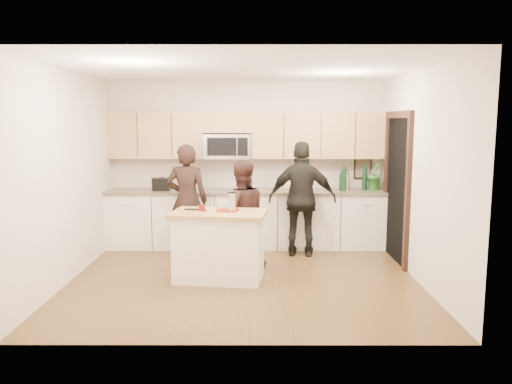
{
  "coord_description": "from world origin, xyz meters",
  "views": [
    {
      "loc": [
        0.17,
        -6.37,
        2.05
      ],
      "look_at": [
        0.16,
        0.35,
        1.1
      ],
      "focal_mm": 35.0,
      "sensor_mm": 36.0,
      "label": 1
    }
  ],
  "objects_px": {
    "toaster": "(162,184)",
    "woman_center": "(241,214)",
    "island": "(219,245)",
    "woman_left": "(187,200)",
    "woman_right": "(302,199)"
  },
  "relations": [
    {
      "from": "woman_left",
      "to": "woman_right",
      "type": "relative_size",
      "value": 0.98
    },
    {
      "from": "toaster",
      "to": "woman_left",
      "type": "xyz_separation_m",
      "value": [
        0.48,
        -0.54,
        -0.18
      ]
    },
    {
      "from": "woman_left",
      "to": "woman_center",
      "type": "distance_m",
      "value": 1.06
    },
    {
      "from": "island",
      "to": "woman_right",
      "type": "distance_m",
      "value": 1.73
    },
    {
      "from": "island",
      "to": "woman_center",
      "type": "bearing_deg",
      "value": 71.46
    },
    {
      "from": "island",
      "to": "woman_left",
      "type": "bearing_deg",
      "value": 123.47
    },
    {
      "from": "toaster",
      "to": "woman_left",
      "type": "relative_size",
      "value": 0.16
    },
    {
      "from": "woman_center",
      "to": "toaster",
      "type": "bearing_deg",
      "value": -51.45
    },
    {
      "from": "woman_center",
      "to": "woman_right",
      "type": "relative_size",
      "value": 0.87
    },
    {
      "from": "woman_left",
      "to": "woman_right",
      "type": "distance_m",
      "value": 1.76
    },
    {
      "from": "toaster",
      "to": "woman_center",
      "type": "bearing_deg",
      "value": -41.43
    },
    {
      "from": "toaster",
      "to": "woman_center",
      "type": "distance_m",
      "value": 1.79
    },
    {
      "from": "island",
      "to": "woman_left",
      "type": "relative_size",
      "value": 0.75
    },
    {
      "from": "woman_left",
      "to": "toaster",
      "type": "bearing_deg",
      "value": -44.21
    },
    {
      "from": "woman_center",
      "to": "woman_right",
      "type": "height_order",
      "value": "woman_right"
    }
  ]
}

